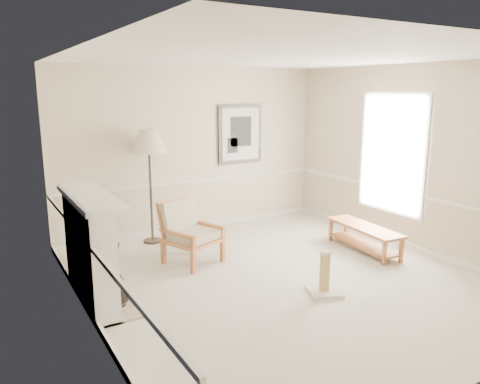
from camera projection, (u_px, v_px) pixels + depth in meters
name	position (u px, v px, depth m)	size (l,w,h in m)	color
ground	(281.00, 279.00, 6.32)	(5.50, 5.50, 0.00)	silver
room	(289.00, 140.00, 6.06)	(5.04, 5.54, 2.92)	beige
fireplace	(91.00, 250.00, 5.53)	(0.64, 1.64, 1.31)	white
floor_vase	(117.00, 295.00, 5.45)	(0.30, 0.30, 0.88)	black
armchair	(188.00, 229.00, 6.89)	(0.91, 0.94, 0.93)	#975331
floor_lamp	(149.00, 145.00, 7.53)	(0.76, 0.76, 1.88)	black
bench	(364.00, 234.00, 7.39)	(0.54, 1.44, 0.40)	#975331
scratching_post	(324.00, 280.00, 5.82)	(0.51, 0.51, 0.56)	silver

